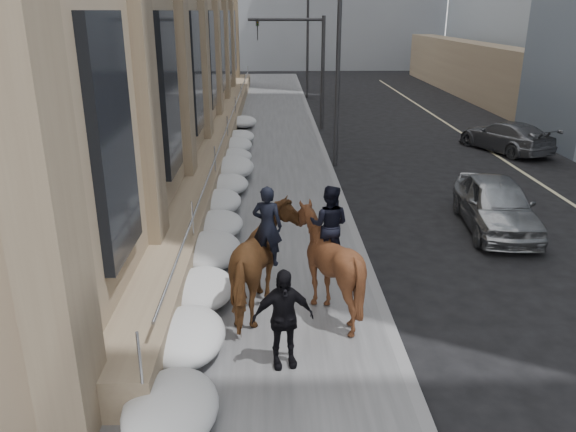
% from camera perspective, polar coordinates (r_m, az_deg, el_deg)
% --- Properties ---
extents(ground, '(140.00, 140.00, 0.00)m').
position_cam_1_polar(ground, '(11.13, -2.57, -14.00)').
color(ground, black).
rests_on(ground, ground).
extents(sidewalk, '(5.00, 80.00, 0.12)m').
position_cam_1_polar(sidewalk, '(20.18, -2.19, 2.29)').
color(sidewalk, '#49494B').
rests_on(sidewalk, ground).
extents(curb, '(0.24, 80.00, 0.12)m').
position_cam_1_polar(curb, '(20.33, 5.23, 2.35)').
color(curb, slate).
rests_on(curb, ground).
extents(lane_line, '(0.15, 70.00, 0.01)m').
position_cam_1_polar(lane_line, '(22.66, 25.43, 2.17)').
color(lane_line, '#BFB78C').
rests_on(lane_line, ground).
extents(streetlight_mid, '(1.71, 0.24, 8.00)m').
position_cam_1_polar(streetlight_mid, '(23.41, 4.73, 16.01)').
color(streetlight_mid, '#2D2D30').
rests_on(streetlight_mid, ground).
extents(streetlight_far, '(1.71, 0.24, 8.00)m').
position_cam_1_polar(streetlight_far, '(43.32, 1.79, 17.94)').
color(streetlight_far, '#2D2D30').
rests_on(streetlight_far, ground).
extents(traffic_signal, '(4.10, 0.22, 6.00)m').
position_cam_1_polar(traffic_signal, '(31.35, 1.83, 16.04)').
color(traffic_signal, '#2D2D30').
rests_on(traffic_signal, ground).
extents(snow_bank, '(1.70, 18.10, 0.76)m').
position_cam_1_polar(snow_bank, '(18.33, -6.69, 1.65)').
color(snow_bank, silver).
rests_on(snow_bank, sidewalk).
extents(mounted_horse_left, '(1.75, 2.87, 2.78)m').
position_cam_1_polar(mounted_horse_left, '(11.81, -2.39, -4.65)').
color(mounted_horse_left, '#4D2E17').
rests_on(mounted_horse_left, sidewalk).
extents(mounted_horse_right, '(2.30, 2.45, 2.78)m').
position_cam_1_polar(mounted_horse_right, '(11.86, 4.04, -4.42)').
color(mounted_horse_right, '#402212').
rests_on(mounted_horse_right, sidewalk).
extents(pedestrian, '(1.18, 0.65, 1.91)m').
position_cam_1_polar(pedestrian, '(10.19, -0.53, -10.34)').
color(pedestrian, black).
rests_on(pedestrian, sidewalk).
extents(car_silver, '(2.36, 4.84, 1.59)m').
position_cam_1_polar(car_silver, '(17.92, 20.38, 1.14)').
color(car_silver, gray).
rests_on(car_silver, ground).
extents(car_grey, '(3.67, 5.28, 1.42)m').
position_cam_1_polar(car_grey, '(28.38, 21.22, 7.55)').
color(car_grey, '#54565B').
rests_on(car_grey, ground).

